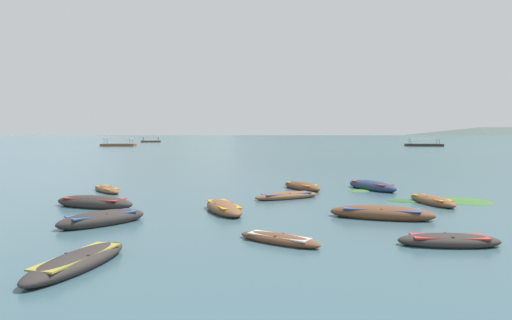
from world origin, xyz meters
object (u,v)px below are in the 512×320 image
(rowboat_7, at_px, (432,201))
(ferry_0, at_px, (118,145))
(rowboat_1, at_px, (224,208))
(rowboat_5, at_px, (279,239))
(rowboat_4, at_px, (302,186))
(rowboat_10, at_px, (107,189))
(ferry_1, at_px, (424,145))
(rowboat_12, at_px, (372,186))
(rowboat_9, at_px, (449,241))
(ferry_2, at_px, (151,141))
(rowboat_6, at_px, (94,203))
(rowboat_8, at_px, (287,196))
(rowboat_11, at_px, (381,213))
(rowboat_2, at_px, (78,262))
(rowboat_0, at_px, (102,219))

(rowboat_7, xyz_separation_m, ferry_0, (-40.53, 108.54, 0.27))
(rowboat_1, distance_m, rowboat_5, 6.28)
(rowboat_4, bearing_deg, rowboat_10, -179.71)
(rowboat_5, height_order, ferry_1, ferry_1)
(rowboat_7, height_order, rowboat_12, rowboat_12)
(rowboat_4, bearing_deg, rowboat_9, -82.06)
(rowboat_7, bearing_deg, rowboat_10, 160.62)
(rowboat_5, height_order, ferry_2, ferry_2)
(rowboat_7, distance_m, ferry_2, 171.14)
(rowboat_6, bearing_deg, rowboat_12, 18.18)
(rowboat_7, distance_m, rowboat_12, 6.11)
(rowboat_10, relative_size, ferry_1, 0.32)
(ferry_1, bearing_deg, rowboat_6, -123.78)
(rowboat_5, xyz_separation_m, rowboat_12, (8.17, 13.40, 0.11))
(rowboat_8, height_order, ferry_2, ferry_2)
(rowboat_11, distance_m, ferry_1, 116.89)
(rowboat_9, distance_m, rowboat_12, 14.48)
(rowboat_8, height_order, ferry_1, ferry_1)
(rowboat_4, height_order, ferry_1, ferry_1)
(ferry_0, xyz_separation_m, ferry_1, (89.75, -8.08, -0.00))
(rowboat_6, bearing_deg, rowboat_2, -76.94)
(rowboat_6, distance_m, ferry_1, 120.15)
(ferry_2, bearing_deg, rowboat_7, -76.53)
(rowboat_6, xyz_separation_m, rowboat_9, (13.94, -8.83, -0.07))
(rowboat_5, relative_size, rowboat_10, 0.82)
(rowboat_2, relative_size, rowboat_6, 0.90)
(rowboat_2, xyz_separation_m, rowboat_12, (14.14, 15.63, 0.06))
(rowboat_0, relative_size, ferry_2, 0.43)
(rowboat_0, height_order, rowboat_11, rowboat_0)
(rowboat_6, xyz_separation_m, rowboat_8, (10.21, 1.97, -0.07))
(rowboat_10, bearing_deg, ferry_1, 54.24)
(rowboat_6, relative_size, rowboat_9, 1.33)
(rowboat_4, bearing_deg, ferry_0, 108.85)
(rowboat_1, distance_m, rowboat_6, 6.82)
(rowboat_0, distance_m, rowboat_11, 11.93)
(rowboat_7, bearing_deg, rowboat_1, -172.97)
(rowboat_1, height_order, rowboat_2, rowboat_1)
(rowboat_5, bearing_deg, rowboat_0, 151.88)
(rowboat_11, bearing_deg, rowboat_5, -143.02)
(rowboat_6, bearing_deg, rowboat_11, -17.08)
(rowboat_9, bearing_deg, rowboat_7, 66.08)
(rowboat_2, height_order, rowboat_6, rowboat_6)
(rowboat_12, bearing_deg, rowboat_4, 173.39)
(rowboat_6, bearing_deg, rowboat_9, -32.34)
(rowboat_12, bearing_deg, rowboat_1, -143.50)
(rowboat_10, bearing_deg, rowboat_4, 0.29)
(rowboat_1, height_order, ferry_2, ferry_2)
(rowboat_7, bearing_deg, rowboat_4, 131.08)
(rowboat_5, bearing_deg, rowboat_10, 123.54)
(ferry_0, bearing_deg, rowboat_9, -72.47)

